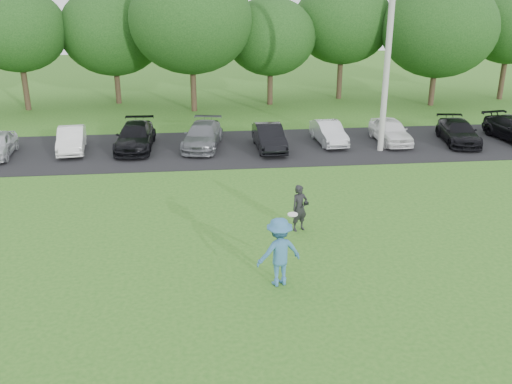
% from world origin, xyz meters
% --- Properties ---
extents(ground, '(100.00, 100.00, 0.00)m').
position_xyz_m(ground, '(0.00, 0.00, 0.00)').
color(ground, '#2D651D').
rests_on(ground, ground).
extents(parking_lot, '(32.00, 6.50, 0.03)m').
position_xyz_m(parking_lot, '(0.00, 13.00, 0.01)').
color(parking_lot, black).
rests_on(parking_lot, ground).
extents(utility_pole, '(0.28, 0.28, 9.99)m').
position_xyz_m(utility_pole, '(6.99, 11.84, 4.99)').
color(utility_pole, '#ACACA6').
rests_on(utility_pole, ground).
extents(frisbee_player, '(1.43, 1.06, 2.13)m').
position_xyz_m(frisbee_player, '(0.23, -0.30, 0.99)').
color(frisbee_player, teal).
rests_on(frisbee_player, ground).
extents(camera_bystander, '(0.69, 0.58, 1.60)m').
position_xyz_m(camera_bystander, '(1.42, 3.16, 0.80)').
color(camera_bystander, black).
rests_on(camera_bystander, ground).
extents(parked_cars, '(30.81, 4.85, 1.23)m').
position_xyz_m(parked_cars, '(0.65, 13.08, 0.62)').
color(parked_cars, '#515357').
rests_on(parked_cars, parking_lot).
extents(tree_row, '(42.39, 9.85, 8.64)m').
position_xyz_m(tree_row, '(1.51, 22.76, 4.91)').
color(tree_row, '#38281C').
rests_on(tree_row, ground).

